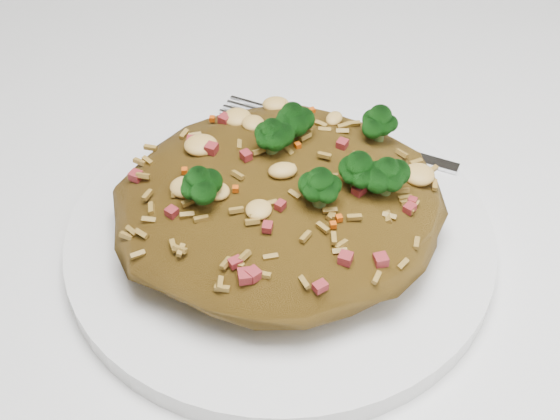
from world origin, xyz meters
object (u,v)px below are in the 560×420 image
object	(u,v)px
plate	(280,237)
fork	(348,138)
fried_rice	(281,192)
dining_table	(114,334)

from	to	relation	value
plate	fork	size ratio (longest dim) A/B	1.70
plate	fried_rice	world-z (taller)	fried_rice
dining_table	fried_rice	size ratio (longest dim) A/B	6.52
fried_rice	plate	bearing A→B (deg)	-170.44
fried_rice	fork	bearing A→B (deg)	53.42
fried_rice	fork	xyz separation A→B (m)	(0.05, 0.07, -0.03)
dining_table	plate	xyz separation A→B (m)	(0.11, -0.02, 0.10)
fried_rice	fork	world-z (taller)	fried_rice
plate	fried_rice	size ratio (longest dim) A/B	1.33
dining_table	fork	bearing A→B (deg)	17.99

